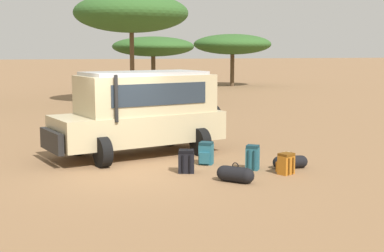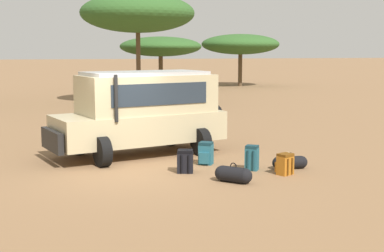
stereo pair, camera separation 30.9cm
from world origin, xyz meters
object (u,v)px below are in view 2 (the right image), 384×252
object	(u,v)px
acacia_tree_centre_back	(138,13)
acacia_tree_right_mid	(161,47)
backpack_cluster_center	(285,164)
backpack_beside_front_wheel	(252,158)
duffel_bag_soft_canvas	(233,174)
acacia_tree_far_right	(240,44)
backpack_outermost	(185,161)
safari_vehicle	(143,111)
backpack_near_rear_wheel	(206,154)
duffel_bag_low_black_case	(290,162)

from	to	relation	value
acacia_tree_centre_back	acacia_tree_right_mid	bearing A→B (deg)	70.47
backpack_cluster_center	backpack_beside_front_wheel	bearing A→B (deg)	131.51
duffel_bag_soft_canvas	acacia_tree_far_right	xyz separation A→B (m)	(11.46, 31.06, 3.30)
backpack_outermost	acacia_tree_far_right	size ratio (longest dim) A/B	0.09
duffel_bag_soft_canvas	acacia_tree_centre_back	distance (m)	19.97
safari_vehicle	backpack_beside_front_wheel	bearing A→B (deg)	-49.41
backpack_beside_front_wheel	acacia_tree_far_right	xyz separation A→B (m)	(10.57, 29.98, 3.17)
backpack_outermost	duffel_bag_soft_canvas	xyz separation A→B (m)	(0.84, -1.26, -0.10)
backpack_beside_front_wheel	backpack_near_rear_wheel	size ratio (longest dim) A/B	1.06
acacia_tree_right_mid	backpack_outermost	bearing A→B (deg)	-100.31
duffel_bag_low_black_case	acacia_tree_far_right	distance (m)	31.75
backpack_near_rear_wheel	acacia_tree_far_right	bearing A→B (deg)	68.34
backpack_beside_front_wheel	backpack_cluster_center	size ratio (longest dim) A/B	1.21
backpack_outermost	duffel_bag_low_black_case	size ratio (longest dim) A/B	0.62
backpack_near_rear_wheel	duffel_bag_soft_canvas	xyz separation A→B (m)	(0.07, -2.05, -0.11)
backpack_cluster_center	backpack_near_rear_wheel	size ratio (longest dim) A/B	0.88
safari_vehicle	acacia_tree_right_mid	world-z (taller)	acacia_tree_right_mid
duffel_bag_low_black_case	acacia_tree_right_mid	world-z (taller)	acacia_tree_right_mid
backpack_outermost	backpack_beside_front_wheel	bearing A→B (deg)	-5.65
acacia_tree_centre_back	acacia_tree_far_right	bearing A→B (deg)	48.11
duffel_bag_low_black_case	backpack_beside_front_wheel	bearing A→B (deg)	173.45
backpack_cluster_center	acacia_tree_far_right	size ratio (longest dim) A/B	0.08
backpack_near_rear_wheel	acacia_tree_far_right	xyz separation A→B (m)	(11.52, 29.01, 3.19)
safari_vehicle	duffel_bag_soft_canvas	size ratio (longest dim) A/B	7.07
safari_vehicle	backpack_cluster_center	xyz separation A→B (m)	(2.96, -3.43, -1.04)
acacia_tree_right_mid	acacia_tree_far_right	bearing A→B (deg)	21.81
backpack_outermost	acacia_tree_centre_back	world-z (taller)	acacia_tree_centre_back
safari_vehicle	backpack_outermost	world-z (taller)	safari_vehicle
backpack_near_rear_wheel	acacia_tree_far_right	size ratio (longest dim) A/B	0.09
backpack_beside_front_wheel	acacia_tree_far_right	size ratio (longest dim) A/B	0.10
safari_vehicle	duffel_bag_soft_canvas	bearing A→B (deg)	-69.01
backpack_cluster_center	acacia_tree_centre_back	distance (m)	19.55
backpack_beside_front_wheel	acacia_tree_far_right	distance (m)	31.94
safari_vehicle	acacia_tree_far_right	distance (m)	30.22
safari_vehicle	duffel_bag_low_black_case	size ratio (longest dim) A/B	5.81
backpack_cluster_center	acacia_tree_far_right	xyz separation A→B (m)	(9.97, 30.66, 3.23)
backpack_outermost	acacia_tree_right_mid	distance (m)	27.44
backpack_beside_front_wheel	backpack_near_rear_wheel	xyz separation A→B (m)	(-0.95, 0.96, -0.02)
backpack_beside_front_wheel	acacia_tree_right_mid	world-z (taller)	acacia_tree_right_mid
safari_vehicle	backpack_beside_front_wheel	xyz separation A→B (m)	(2.36, -2.75, -0.98)
acacia_tree_far_right	backpack_cluster_center	bearing A→B (deg)	-108.02
safari_vehicle	backpack_outermost	distance (m)	2.84
safari_vehicle	backpack_beside_front_wheel	distance (m)	3.75
acacia_tree_far_right	backpack_beside_front_wheel	bearing A→B (deg)	-109.43
duffel_bag_low_black_case	acacia_tree_right_mid	bearing A→B (deg)	85.46
backpack_beside_front_wheel	duffel_bag_low_black_case	size ratio (longest dim) A/B	0.68
safari_vehicle	acacia_tree_centre_back	bearing A→B (deg)	81.17
backpack_cluster_center	backpack_near_rear_wheel	bearing A→B (deg)	133.38
backpack_beside_front_wheel	acacia_tree_centre_back	xyz separation A→B (m)	(0.05, 18.25, 4.80)
duffel_bag_soft_canvas	backpack_outermost	bearing A→B (deg)	123.73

